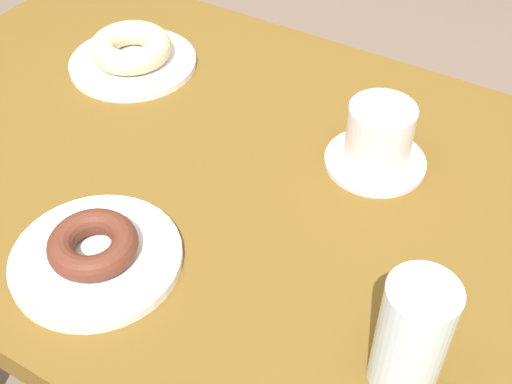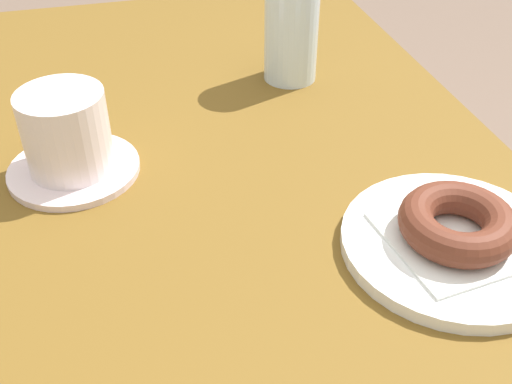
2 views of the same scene
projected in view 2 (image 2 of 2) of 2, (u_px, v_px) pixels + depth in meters
table at (202, 279)px, 0.62m from camera, size 1.21×0.71×0.73m
plate_chocolate_ring at (452, 244)px, 0.55m from camera, size 0.20×0.20×0.01m
napkin_chocolate_ring at (454, 237)px, 0.55m from camera, size 0.13×0.13×0.00m
donut_chocolate_ring at (458, 223)px, 0.54m from camera, size 0.10×0.10×0.03m
water_glass at (291, 27)px, 0.78m from camera, size 0.07×0.07×0.14m
coffee_cup at (67, 137)px, 0.62m from camera, size 0.14×0.14×0.09m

